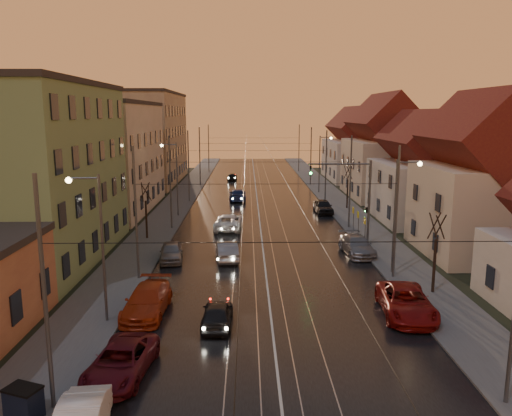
{
  "coord_description": "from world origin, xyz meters",
  "views": [
    {
      "loc": [
        -1.27,
        -23.2,
        11.01
      ],
      "look_at": [
        -0.55,
        17.73,
        3.25
      ],
      "focal_mm": 35.0,
      "sensor_mm": 36.0,
      "label": 1
    }
  ],
  "objects": [
    {
      "name": "driving_car_1",
      "position": [
        -2.86,
        13.61,
        0.73
      ],
      "size": [
        2.05,
        4.56,
        1.45
      ],
      "primitive_type": "imported",
      "rotation": [
        0.0,
        0.0,
        3.26
      ],
      "color": "gray",
      "rests_on": "ground"
    },
    {
      "name": "driving_car_3",
      "position": [
        -2.54,
        40.06,
        0.75
      ],
      "size": [
        2.24,
        5.24,
        1.51
      ],
      "primitive_type": "imported",
      "rotation": [
        0.0,
        0.0,
        3.17
      ],
      "color": "navy",
      "rests_on": "ground"
    },
    {
      "name": "catenary_pole_l_3",
      "position": [
        -8.6,
        39.0,
        4.5
      ],
      "size": [
        0.16,
        0.16,
        9.0
      ],
      "primitive_type": "cylinder",
      "color": "#595B60",
      "rests_on": "ground"
    },
    {
      "name": "house_right_3",
      "position": [
        17.0,
        43.0,
        5.8
      ],
      "size": [
        9.18,
        14.28,
        11.5
      ],
      "color": "beige",
      "rests_on": "ground"
    },
    {
      "name": "tram_rail_3",
      "position": [
        2.2,
        40.0,
        0.06
      ],
      "size": [
        0.06,
        120.0,
        0.03
      ],
      "primitive_type": "cube",
      "color": "gray",
      "rests_on": "road"
    },
    {
      "name": "dumpster",
      "position": [
        -9.38,
        -6.67,
        0.7
      ],
      "size": [
        1.41,
        1.18,
        1.1
      ],
      "primitive_type": "cube",
      "rotation": [
        0.0,
        0.0,
        -0.37
      ],
      "color": "black",
      "rests_on": "sidewalk_left"
    },
    {
      "name": "sidewalk_right",
      "position": [
        10.0,
        40.0,
        0.07
      ],
      "size": [
        4.0,
        120.0,
        0.15
      ],
      "primitive_type": "cube",
      "color": "#4C4C4C",
      "rests_on": "ground"
    },
    {
      "name": "catenary_pole_l_2",
      "position": [
        -8.6,
        24.0,
        4.5
      ],
      "size": [
        0.16,
        0.16,
        9.0
      ],
      "primitive_type": "cylinder",
      "color": "#595B60",
      "rests_on": "ground"
    },
    {
      "name": "road",
      "position": [
        0.0,
        40.0,
        0.02
      ],
      "size": [
        16.0,
        120.0,
        0.04
      ],
      "primitive_type": "cube",
      "color": "black",
      "rests_on": "ground"
    },
    {
      "name": "catenary_pole_l_1",
      "position": [
        -8.6,
        9.0,
        4.5
      ],
      "size": [
        0.16,
        0.16,
        9.0
      ],
      "primitive_type": "cylinder",
      "color": "#595B60",
      "rests_on": "ground"
    },
    {
      "name": "traffic_light_mast",
      "position": [
        7.99,
        18.0,
        4.6
      ],
      "size": [
        5.3,
        0.32,
        7.2
      ],
      "color": "#595B60",
      "rests_on": "ground"
    },
    {
      "name": "catenary_pole_l_5",
      "position": [
        -8.6,
        72.0,
        4.5
      ],
      "size": [
        0.16,
        0.16,
        9.0
      ],
      "primitive_type": "cylinder",
      "color": "#595B60",
      "rests_on": "ground"
    },
    {
      "name": "tram_rail_0",
      "position": [
        -2.2,
        40.0,
        0.06
      ],
      "size": [
        0.06,
        120.0,
        0.03
      ],
      "primitive_type": "cube",
      "color": "gray",
      "rests_on": "road"
    },
    {
      "name": "tram_rail_1",
      "position": [
        -0.77,
        40.0,
        0.06
      ],
      "size": [
        0.06,
        120.0,
        0.03
      ],
      "primitive_type": "cube",
      "color": "gray",
      "rests_on": "road"
    },
    {
      "name": "catenary_pole_l_4",
      "position": [
        -8.6,
        54.0,
        4.5
      ],
      "size": [
        0.16,
        0.16,
        9.0
      ],
      "primitive_type": "cylinder",
      "color": "#595B60",
      "rests_on": "ground"
    },
    {
      "name": "house_right_2",
      "position": [
        17.0,
        28.0,
        4.64
      ],
      "size": [
        9.18,
        12.24,
        9.2
      ],
      "color": "beige",
      "rests_on": "ground"
    },
    {
      "name": "bare_tree_2",
      "position": [
        10.4,
        34.0,
        2.49
      ],
      "size": [
        1.09,
        1.09,
        5.11
      ],
      "color": "black",
      "rests_on": "ground"
    },
    {
      "name": "tram_rail_2",
      "position": [
        0.77,
        40.0,
        0.06
      ],
      "size": [
        0.06,
        120.0,
        0.03
      ],
      "primitive_type": "cube",
      "color": "gray",
      "rests_on": "road"
    },
    {
      "name": "parked_left_2",
      "position": [
        -6.87,
        3.17,
        0.77
      ],
      "size": [
        2.32,
        5.39,
        1.54
      ],
      "primitive_type": "imported",
      "rotation": [
        0.0,
        0.0,
        -0.03
      ],
      "color": "#AE3111",
      "rests_on": "ground"
    },
    {
      "name": "apartment_left_2",
      "position": [
        -17.5,
        34.0,
        6.0
      ],
      "size": [
        10.0,
        20.0,
        12.0
      ],
      "primitive_type": "cube",
      "color": "#B6A88C",
      "rests_on": "ground"
    },
    {
      "name": "street_lamp_3",
      "position": [
        9.1,
        46.0,
        4.89
      ],
      "size": [
        1.75,
        0.32,
        8.0
      ],
      "color": "#595B60",
      "rests_on": "ground"
    },
    {
      "name": "parked_right_2",
      "position": [
        7.22,
        31.62,
        0.77
      ],
      "size": [
        2.02,
        4.58,
        1.53
      ],
      "primitive_type": "imported",
      "rotation": [
        0.0,
        0.0,
        0.05
      ],
      "color": "black",
      "rests_on": "ground"
    },
    {
      "name": "parked_right_0",
      "position": [
        7.47,
        2.71,
        0.79
      ],
      "size": [
        3.11,
        5.89,
        1.58
      ],
      "primitive_type": "imported",
      "rotation": [
        0.0,
        0.0,
        -0.09
      ],
      "color": "maroon",
      "rests_on": "ground"
    },
    {
      "name": "parked_left_3",
      "position": [
        -7.07,
        13.44,
        0.71
      ],
      "size": [
        2.13,
        4.31,
        1.41
      ],
      "primitive_type": "imported",
      "rotation": [
        0.0,
        0.0,
        0.11
      ],
      "color": "gray",
      "rests_on": "ground"
    },
    {
      "name": "bare_tree_1",
      "position": [
        10.2,
        6.0,
        2.49
      ],
      "size": [
        1.09,
        1.09,
        5.11
      ],
      "color": "black",
      "rests_on": "ground"
    },
    {
      "name": "house_right_4",
      "position": [
        17.0,
        61.0,
        5.05
      ],
      "size": [
        9.18,
        16.32,
        10.0
      ],
      "color": "beige",
      "rests_on": "ground"
    },
    {
      "name": "ground",
      "position": [
        0.0,
        0.0,
        0.0
      ],
      "size": [
        160.0,
        160.0,
        0.0
      ],
      "primitive_type": "plane",
      "color": "black",
      "rests_on": "ground"
    },
    {
      "name": "parked_left_1",
      "position": [
        -6.66,
        -3.55,
        0.68
      ],
      "size": [
        2.73,
        5.08,
        1.36
      ],
      "primitive_type": "imported",
      "rotation": [
        0.0,
        0.0,
        -0.1
      ],
      "color": "#530E18",
      "rests_on": "ground"
    },
    {
      "name": "catenary_pole_r_3",
      "position": [
        8.6,
        39.0,
        4.5
      ],
      "size": [
        0.16,
        0.16,
        9.0
      ],
      "primitive_type": "cylinder",
      "color": "#595B60",
      "rests_on": "ground"
    },
    {
      "name": "apartment_left_3",
      "position": [
        -17.5,
        58.0,
        7.0
      ],
      "size": [
        10.0,
        24.0,
        14.0
      ],
      "primitive_type": "cube",
      "color": "#92735E",
      "rests_on": "ground"
    },
    {
      "name": "street_lamp_1",
      "position": [
        9.1,
        10.0,
        4.89
      ],
      "size": [
        1.75,
        0.32,
        8.0
      ],
      "color": "#595B60",
      "rests_on": "ground"
    },
    {
      "name": "driving_car_2",
      "position": [
        -3.09,
        23.78,
        0.75
      ],
      "size": [
        2.75,
        5.52,
        1.5
      ],
      "primitive_type": "imported",
      "rotation": [
        0.0,
        0.0,
        3.09
      ],
      "color": "silver",
      "rests_on": "ground"
    },
    {
      "name": "catenary_pole_r_2",
      "position": [
        8.6,
        24.0,
        4.5
      ],
      "size": [
        0.16,
        0.16,
        9.0
      ],
      "primitive_type": "cylinder",
      "color": "#595B60",
      "rests_on": "ground"
    },
    {
      "name": "street_lamp_2",
      "position": [
        -9.1,
        30.0,
        4.89
      ],
      "size": [
        1.75,
        0.32,
        8.0
      ],
      "color": "#595B60",
      "rests_on": "ground"
    },
    {
      "name": "apartment_left_1",
      "position": [
        -17.5,
        14.0,
        6.5
      ],
      "size": [
        10.0,
        18.0,
        13.0
      ],
      "primitive_type": "cube",
      "color": "#6F8E5A",
      "rests_on": "ground"
    },
    {
      "name": "sidewalk_left",
      "position": [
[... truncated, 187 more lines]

